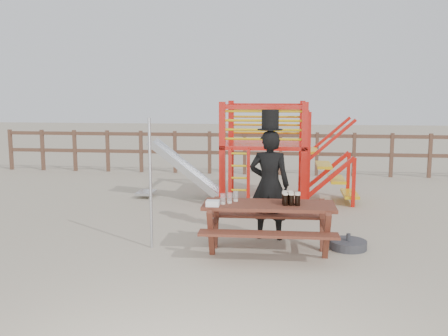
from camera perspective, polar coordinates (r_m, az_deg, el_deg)
ground at (r=7.27m, az=1.73°, el=-9.59°), size 60.00×60.00×0.00m
back_fence at (r=13.98m, az=4.43°, el=2.24°), size 15.09×0.09×1.20m
playground_fort at (r=10.54m, az=4.25°, el=2.03°), size 4.71×1.84×2.10m
picnic_table at (r=7.15m, az=5.11°, el=-6.15°), size 1.88×1.32×0.72m
man_with_hat at (r=7.76m, az=5.21°, el=-1.58°), size 0.65×0.46×2.02m
metal_pole at (r=7.31m, az=-8.40°, el=-1.83°), size 0.04×0.04×1.92m
parasol_base at (r=7.63m, az=14.00°, el=-8.48°), size 0.54×0.54×0.23m
paper_bag at (r=6.91m, az=-1.30°, el=-4.05°), size 0.18×0.14×0.08m
stout_pints at (r=7.06m, az=7.59°, el=-3.45°), size 0.26×0.26×0.17m
empty_glasses at (r=7.10m, az=0.62°, el=-3.46°), size 0.23×0.27×0.15m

